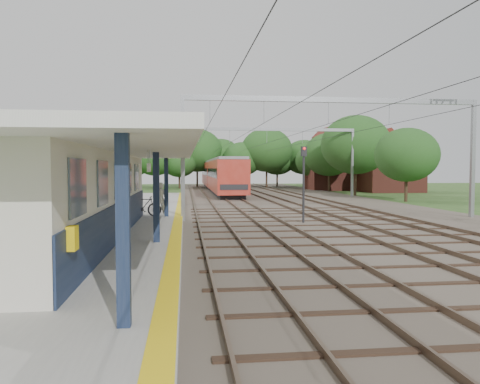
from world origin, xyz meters
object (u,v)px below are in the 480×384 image
person (160,199)px  signal_post (304,176)px  bicycle (143,206)px  train (219,174)px

person → signal_post: signal_post is taller
signal_post → bicycle: bearing=162.5°
person → train: 35.23m
person → bicycle: bearing=-5.1°
train → signal_post: 36.49m
train → bicycle: bearing=-100.8°
train → signal_post: size_ratio=9.12×
bicycle → train: train is taller
person → bicycle: 0.98m
person → bicycle: size_ratio=0.96×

